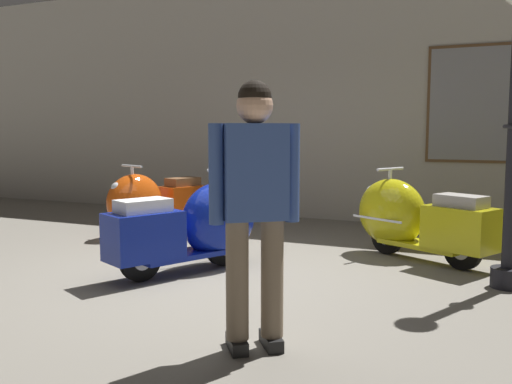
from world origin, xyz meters
name	(u,v)px	position (x,y,z in m)	size (l,w,h in m)	color
ground_plane	(206,277)	(0.00, 0.00, 0.00)	(60.00, 60.00, 0.00)	slate
showroom_back_wall	(330,96)	(0.01, 3.93, 1.91)	(18.00, 0.24, 3.83)	#ADA89E
scooter_0	(150,202)	(-1.78, 1.67, 0.43)	(0.91, 1.61, 0.95)	black
scooter_1	(198,225)	(-0.21, 0.22, 0.45)	(1.12, 1.67, 1.00)	black
scooter_2	(411,218)	(1.65, 1.60, 0.45)	(1.63, 1.14, 0.98)	black
visitor_0	(255,197)	(1.15, -1.42, 0.98)	(0.48, 0.42, 1.70)	black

